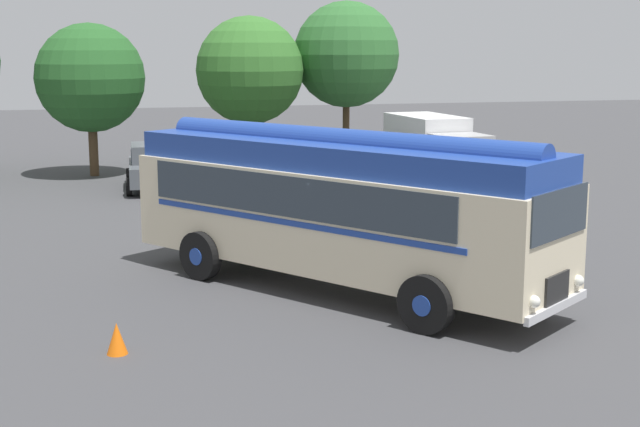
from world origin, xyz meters
The scene contains 11 objects.
ground_plane centered at (0.00, 0.00, 0.00)m, with size 120.00×120.00×0.00m, color #3D3D3F.
vintage_bus centered at (-0.33, -0.25, 1.89)m, with size 7.88×9.61×3.49m.
car_near_left centered at (-3.20, 14.75, 0.85)m, with size 2.10×4.27×1.66m.
car_mid_left centered at (-0.63, 14.30, 0.85)m, with size 2.24×4.33×1.66m.
car_mid_right centered at (2.59, 14.07, 0.85)m, with size 2.37×4.39×1.66m.
car_far_right centered at (4.96, 14.62, 0.85)m, with size 2.07×4.26×1.66m.
box_van centered at (7.60, 14.23, 1.36)m, with size 2.67×5.90×2.50m.
tree_left_of_centre centered at (-5.18, 18.98, 4.00)m, with size 4.34×4.34×6.11m.
tree_centre centered at (1.23, 19.85, 4.18)m, with size 4.59×4.59×6.48m.
tree_right_of_centre centered at (5.75, 20.26, 4.77)m, with size 4.67×4.67×7.17m.
traffic_cone centered at (-5.08, -3.25, 0.28)m, with size 0.36×0.36×0.55m, color orange.
Camera 1 is at (-5.35, -18.15, 5.16)m, focal length 50.00 mm.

